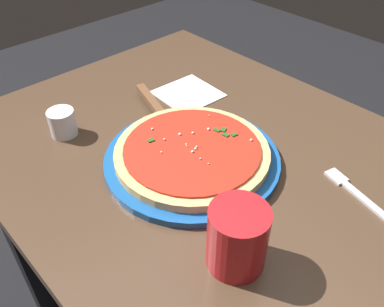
{
  "coord_description": "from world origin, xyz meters",
  "views": [
    {
      "loc": [
        0.38,
        -0.42,
        1.26
      ],
      "look_at": [
        -0.03,
        -0.04,
        0.79
      ],
      "focal_mm": 37.86,
      "sensor_mm": 36.0,
      "label": 1
    }
  ],
  "objects": [
    {
      "name": "napkin_folded_right",
      "position": [
        -0.21,
        0.12,
        0.77
      ],
      "size": [
        0.13,
        0.13,
        0.0
      ],
      "primitive_type": "cube",
      "rotation": [
        0.0,
        0.0,
        -0.06
      ],
      "color": "white",
      "rests_on": "restaurant_table"
    },
    {
      "name": "cup_small_sauce",
      "position": [
        -0.26,
        -0.17,
        0.8
      ],
      "size": [
        0.05,
        0.05,
        0.05
      ],
      "primitive_type": "cylinder",
      "color": "silver",
      "rests_on": "restaurant_table"
    },
    {
      "name": "pizza_server",
      "position": [
        -0.18,
        0.01,
        0.79
      ],
      "size": [
        0.22,
        0.1,
        0.01
      ],
      "color": "silver",
      "rests_on": "serving_plate"
    },
    {
      "name": "fork",
      "position": [
        0.24,
        0.1,
        0.78
      ],
      "size": [
        0.18,
        0.06,
        0.0
      ],
      "color": "silver",
      "rests_on": "restaurant_table"
    },
    {
      "name": "cup_tall_drink",
      "position": [
        0.17,
        -0.14,
        0.82
      ],
      "size": [
        0.08,
        0.08,
        0.1
      ],
      "primitive_type": "cylinder",
      "color": "#B2191E",
      "rests_on": "restaurant_table"
    },
    {
      "name": "pizza",
      "position": [
        -0.03,
        -0.04,
        0.8
      ],
      "size": [
        0.28,
        0.28,
        0.02
      ],
      "color": "#DBB26B",
      "rests_on": "serving_plate"
    },
    {
      "name": "serving_plate",
      "position": [
        -0.03,
        -0.04,
        0.78
      ],
      "size": [
        0.32,
        0.32,
        0.01
      ],
      "primitive_type": "cylinder",
      "color": "#195199",
      "rests_on": "restaurant_table"
    },
    {
      "name": "restaurant_table",
      "position": [
        0.0,
        0.0,
        0.61
      ],
      "size": [
        0.98,
        0.71,
        0.77
      ],
      "color": "black",
      "rests_on": "ground_plane"
    }
  ]
}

